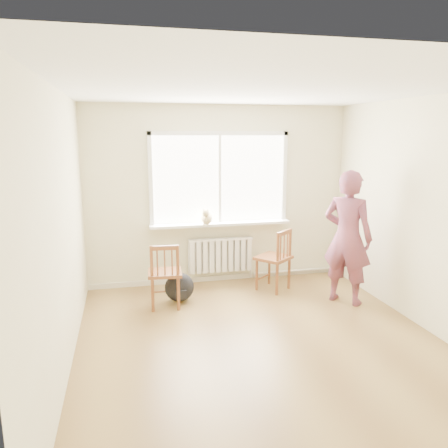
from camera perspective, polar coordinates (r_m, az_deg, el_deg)
floor at (r=4.98m, az=5.12°, el=-15.47°), size 4.50×4.50×0.00m
ceiling at (r=4.46m, az=5.77°, el=17.19°), size 4.50×4.50×0.00m
back_wall at (r=6.67m, az=-0.64°, el=3.75°), size 4.00×0.01×2.70m
window at (r=6.61m, az=-0.60°, el=6.40°), size 2.12×0.05×1.42m
windowsill at (r=6.63m, az=-0.43°, el=0.03°), size 2.15×0.22×0.04m
radiator at (r=6.77m, az=-0.46°, el=-4.02°), size 1.00×0.12×0.55m
heating_pipe at (r=7.26m, az=9.22°, el=-6.04°), size 1.40×0.04×0.04m
baseboard at (r=6.96m, az=-0.59°, el=-7.02°), size 4.00×0.03×0.08m
chair_left at (r=5.82m, az=-7.72°, el=-6.69°), size 0.46×0.45×0.88m
chair_right at (r=6.45m, az=6.85°, el=-4.65°), size 0.63×0.62×0.92m
person at (r=6.08m, az=15.82°, el=-1.71°), size 0.77×0.78×1.82m
cat at (r=6.48m, az=-2.32°, el=0.87°), size 0.23×0.38×0.26m
backpack at (r=6.09m, az=-5.84°, el=-8.22°), size 0.49×0.43×0.40m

